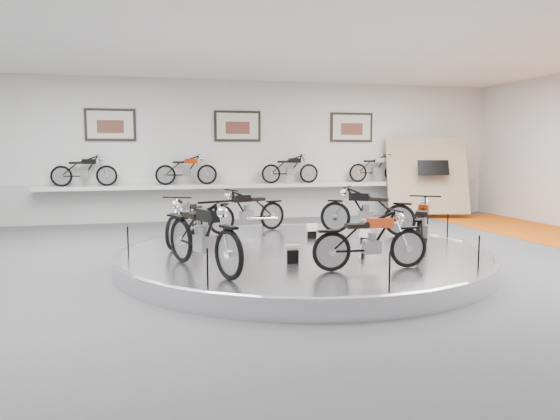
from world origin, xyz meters
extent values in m
plane|color=#4D4D4F|center=(0.00, 0.00, 0.00)|extent=(16.00, 16.00, 0.00)
plane|color=white|center=(0.00, 0.00, 4.00)|extent=(16.00, 16.00, 0.00)
plane|color=silver|center=(0.00, 7.00, 2.00)|extent=(16.00, 0.00, 16.00)
cube|color=#BCBCBA|center=(0.00, 6.98, 0.55)|extent=(15.68, 0.04, 1.10)
cylinder|color=silver|center=(0.00, 0.30, 0.15)|extent=(6.40, 6.40, 0.30)
torus|color=#B2B2BA|center=(0.00, 0.30, 0.27)|extent=(6.40, 6.40, 0.10)
cube|color=silver|center=(0.00, 6.70, 1.00)|extent=(11.00, 0.55, 0.10)
cube|color=beige|center=(-3.50, 6.96, 2.70)|extent=(1.35, 0.06, 0.88)
cube|color=beige|center=(0.00, 6.96, 2.70)|extent=(1.35, 0.06, 0.88)
cube|color=beige|center=(3.50, 6.96, 2.70)|extent=(1.35, 0.06, 0.88)
cube|color=tan|center=(5.60, 6.10, 1.25)|extent=(2.56, 1.52, 2.30)
camera|label=1|loc=(-2.70, -8.70, 2.03)|focal=35.00mm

